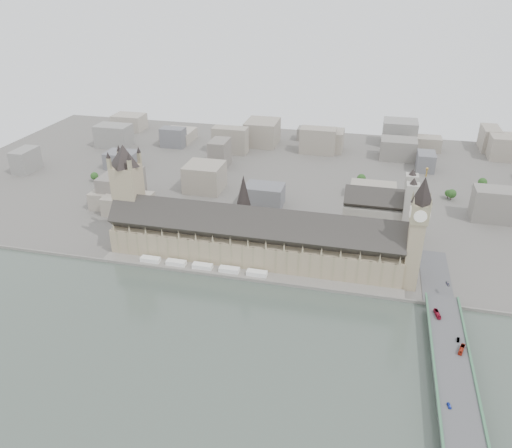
% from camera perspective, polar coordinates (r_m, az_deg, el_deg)
% --- Properties ---
extents(ground, '(900.00, 900.00, 0.00)m').
position_cam_1_polar(ground, '(446.38, -0.95, -5.44)').
color(ground, '#595651').
rests_on(ground, ground).
extents(river_thames, '(600.00, 600.00, 0.00)m').
position_cam_1_polar(river_thames, '(325.76, -8.64, -20.69)').
color(river_thames, '#3F4A42').
rests_on(river_thames, ground).
extents(embankment_wall, '(600.00, 1.50, 3.00)m').
position_cam_1_polar(embankment_wall, '(433.38, -1.44, -6.30)').
color(embankment_wall, slate).
rests_on(embankment_wall, ground).
extents(river_terrace, '(270.00, 15.00, 2.00)m').
position_cam_1_polar(river_terrace, '(439.73, -1.19, -5.84)').
color(river_terrace, slate).
rests_on(river_terrace, ground).
extents(terrace_tents, '(118.00, 7.00, 4.00)m').
position_cam_1_polar(terrace_tents, '(448.88, -6.14, -4.81)').
color(terrace_tents, white).
rests_on(terrace_tents, river_terrace).
extents(palace_of_westminster, '(265.00, 40.73, 55.44)m').
position_cam_1_polar(palace_of_westminster, '(451.29, -0.35, -1.70)').
color(palace_of_westminster, tan).
rests_on(palace_of_westminster, ground).
extents(elizabeth_tower, '(17.00, 17.00, 107.50)m').
position_cam_1_polar(elizabeth_tower, '(416.62, 18.00, -0.22)').
color(elizabeth_tower, tan).
rests_on(elizabeth_tower, ground).
extents(victoria_tower, '(30.00, 30.00, 100.00)m').
position_cam_1_polar(victoria_tower, '(483.31, -14.40, 3.71)').
color(victoria_tower, tan).
rests_on(victoria_tower, ground).
extents(central_tower, '(13.00, 13.00, 48.00)m').
position_cam_1_polar(central_tower, '(443.33, -1.42, 2.82)').
color(central_tower, '#83755A').
rests_on(central_tower, ground).
extents(westminster_bridge, '(25.00, 325.00, 10.25)m').
position_cam_1_polar(westminster_bridge, '(368.96, 21.33, -14.67)').
color(westminster_bridge, '#474749').
rests_on(westminster_bridge, ground).
extents(bridge_parapets, '(25.00, 235.00, 1.15)m').
position_cam_1_polar(bridge_parapets, '(332.87, 22.29, -18.93)').
color(bridge_parapets, '#3D704E').
rests_on(bridge_parapets, westminster_bridge).
extents(westminster_abbey, '(68.00, 36.00, 64.00)m').
position_cam_1_polar(westminster_abbey, '(507.39, 13.99, 1.15)').
color(westminster_abbey, gray).
rests_on(westminster_abbey, ground).
extents(city_skyline_inland, '(720.00, 360.00, 38.00)m').
position_cam_1_polar(city_skyline_inland, '(655.18, 4.39, 7.25)').
color(city_skyline_inland, gray).
rests_on(city_skyline_inland, ground).
extents(park_trees, '(110.00, 30.00, 15.00)m').
position_cam_1_polar(park_trees, '(495.06, -0.36, -0.94)').
color(park_trees, '#1B4719').
rests_on(park_trees, ground).
extents(red_bus_north, '(4.71, 11.27, 3.06)m').
position_cam_1_polar(red_bus_north, '(399.55, 20.01, -9.63)').
color(red_bus_north, maroon).
rests_on(red_bus_north, westminster_bridge).
extents(red_bus_south, '(5.87, 11.22, 3.05)m').
position_cam_1_polar(red_bus_south, '(372.70, 22.44, -13.10)').
color(red_bus_south, '#A92915').
rests_on(red_bus_south, westminster_bridge).
extents(car_blue, '(2.73, 4.83, 1.55)m').
position_cam_1_polar(car_blue, '(332.01, 21.21, -18.78)').
color(car_blue, '#182EA2').
rests_on(car_blue, westminster_bridge).
extents(car_silver, '(2.36, 4.96, 1.57)m').
position_cam_1_polar(car_silver, '(381.36, 22.11, -12.15)').
color(car_silver, gray).
rests_on(car_silver, westminster_bridge).
extents(car_approach, '(3.62, 5.72, 1.54)m').
position_cam_1_polar(car_approach, '(438.80, 21.07, -6.41)').
color(car_approach, gray).
rests_on(car_approach, westminster_bridge).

